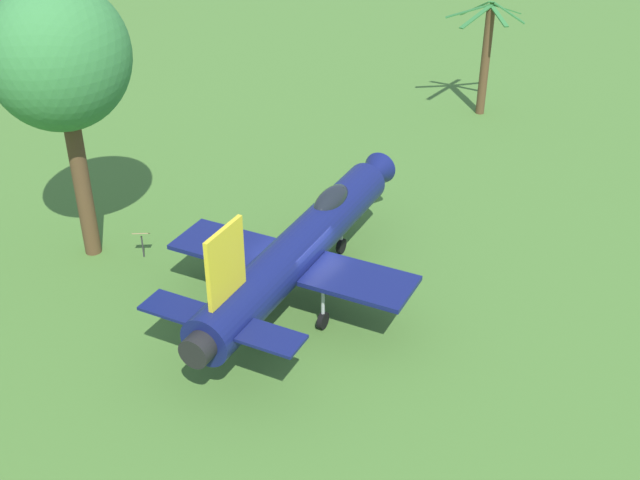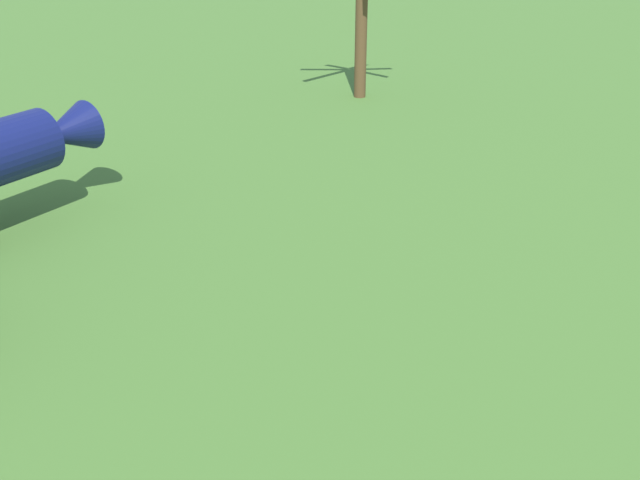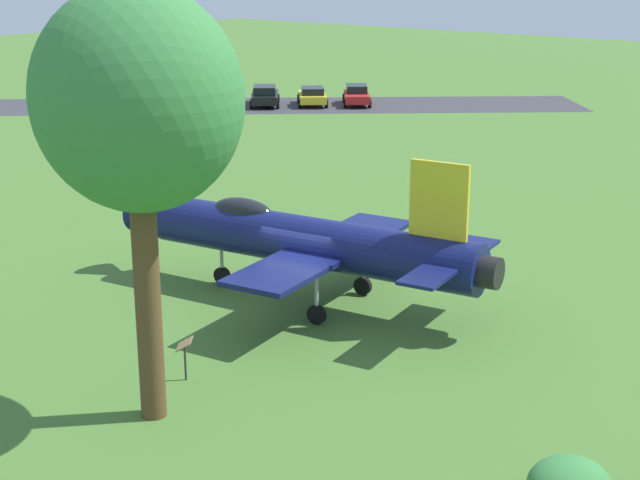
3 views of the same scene
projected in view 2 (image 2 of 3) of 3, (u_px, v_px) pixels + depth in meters
The scene contains 1 object.
palm_tree at pixel (361, 13), 30.19m from camera, with size 4.46×3.75×6.00m.
Camera 2 is at (3.56, 17.77, 8.49)m, focal length 44.72 mm.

